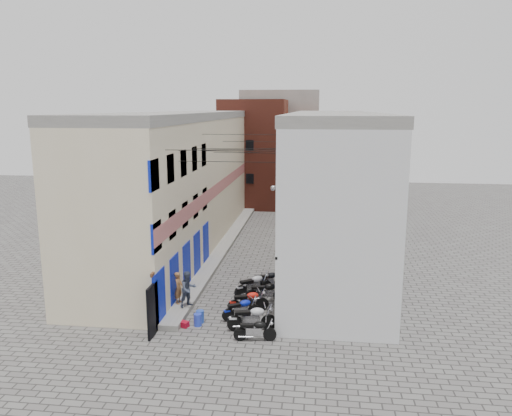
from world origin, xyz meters
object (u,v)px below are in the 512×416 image
at_px(motorcycle_a, 255,329).
at_px(person_a, 179,288).
at_px(motorcycle_g, 268,279).
at_px(person_b, 188,289).
at_px(motorcycle_c, 241,308).
at_px(motorcycle_b, 252,317).
at_px(motorcycle_d, 248,300).
at_px(red_crate, 184,324).
at_px(motorcycle_f, 253,284).
at_px(water_jug_near, 198,320).
at_px(water_jug_far, 200,317).
at_px(motorcycle_e, 266,291).

distance_m(motorcycle_a, person_a, 4.95).
relative_size(motorcycle_g, person_b, 1.13).
bearing_deg(motorcycle_c, motorcycle_b, -1.65).
relative_size(motorcycle_b, motorcycle_d, 1.10).
height_order(person_b, red_crate, person_b).
bearing_deg(red_crate, motorcycle_d, 38.32).
relative_size(motorcycle_f, red_crate, 5.48).
distance_m(motorcycle_c, water_jug_near, 2.02).
bearing_deg(motorcycle_g, water_jug_far, -50.86).
height_order(motorcycle_b, person_a, person_a).
bearing_deg(motorcycle_c, motorcycle_g, 136.32).
relative_size(person_b, water_jug_far, 3.03).
bearing_deg(water_jug_far, motorcycle_e, 45.84).
height_order(motorcycle_c, water_jug_far, motorcycle_c).
relative_size(motorcycle_a, motorcycle_g, 0.92).
bearing_deg(motorcycle_e, motorcycle_b, -13.37).
relative_size(motorcycle_f, person_a, 1.39).
bearing_deg(water_jug_near, motorcycle_d, 42.68).
bearing_deg(motorcycle_a, motorcycle_f, -177.70).
bearing_deg(motorcycle_f, water_jug_far, -66.97).
xyz_separation_m(motorcycle_d, red_crate, (-2.52, -1.99, -0.44)).
bearing_deg(motorcycle_e, motorcycle_c, -32.00).
relative_size(motorcycle_d, person_b, 1.15).
xyz_separation_m(motorcycle_g, person_a, (-3.92, -2.99, 0.46)).
bearing_deg(motorcycle_c, red_crate, -95.65).
bearing_deg(person_a, water_jug_near, -139.02).
distance_m(water_jug_near, water_jug_far, 0.32).
relative_size(motorcycle_a, motorcycle_c, 0.96).
bearing_deg(motorcycle_c, person_b, -133.32).
distance_m(person_b, red_crate, 1.94).
relative_size(motorcycle_b, motorcycle_c, 1.17).
bearing_deg(motorcycle_g, motorcycle_d, -32.78).
relative_size(motorcycle_a, person_b, 1.04).
bearing_deg(motorcycle_g, motorcycle_f, -54.97).
relative_size(motorcycle_c, motorcycle_e, 0.90).
xyz_separation_m(motorcycle_a, person_b, (-3.44, 2.56, 0.58)).
bearing_deg(motorcycle_b, person_a, -129.15).
bearing_deg(person_a, motorcycle_b, -113.30).
bearing_deg(person_b, motorcycle_a, -83.22).
xyz_separation_m(motorcycle_d, person_b, (-2.75, -0.33, 0.53)).
height_order(motorcycle_e, person_a, person_a).
relative_size(motorcycle_d, motorcycle_f, 0.92).
distance_m(person_a, person_b, 0.64).
distance_m(motorcycle_a, water_jug_far, 2.99).
bearing_deg(motorcycle_b, motorcycle_d, -179.11).
xyz_separation_m(water_jug_near, water_jug_far, (0.02, 0.32, 0.01)).
height_order(motorcycle_c, person_a, person_a).
height_order(motorcycle_c, person_b, person_b).
relative_size(motorcycle_f, water_jug_near, 3.90).
bearing_deg(water_jug_far, person_b, 125.26).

